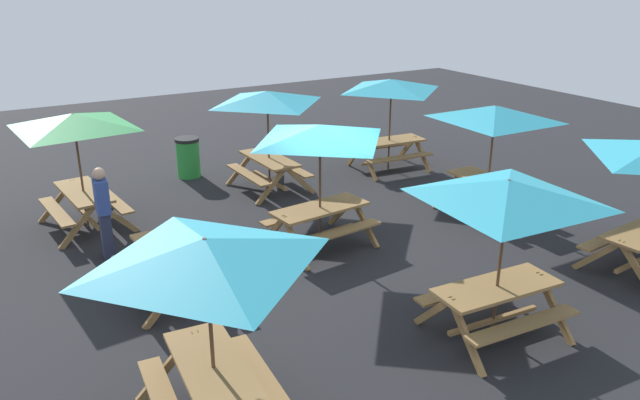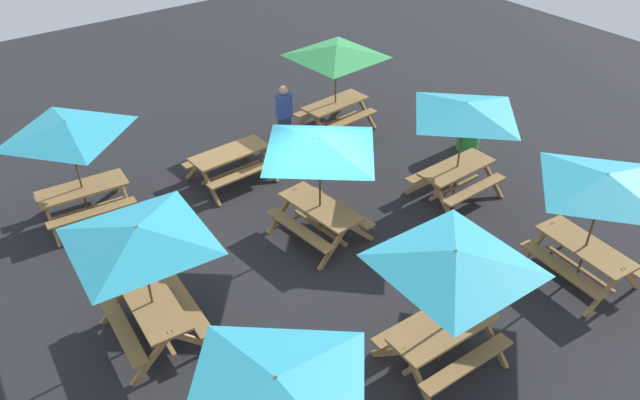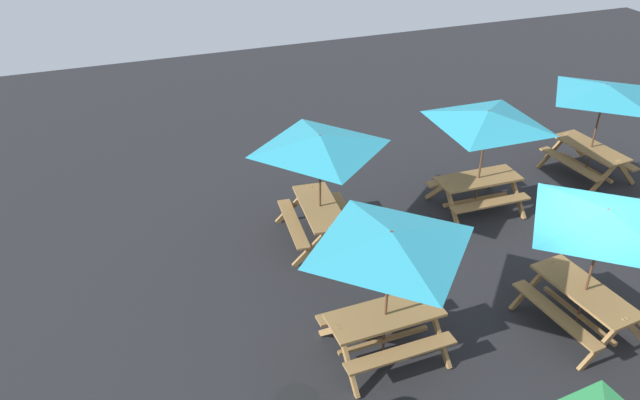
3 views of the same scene
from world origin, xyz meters
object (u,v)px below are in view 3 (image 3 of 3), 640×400
(picnic_table_4, at_px, (604,97))
(picnic_table_0, at_px, (487,125))
(picnic_table_1, at_px, (320,150))
(picnic_table_6, at_px, (390,249))
(picnic_table_2, at_px, (604,226))

(picnic_table_4, bearing_deg, picnic_table_0, 91.08)
(picnic_table_0, bearing_deg, picnic_table_1, 179.59)
(picnic_table_6, bearing_deg, picnic_table_2, -11.56)
(picnic_table_4, xyz_separation_m, picnic_table_6, (-6.97, -3.58, 0.00))
(picnic_table_0, xyz_separation_m, picnic_table_6, (-3.70, -3.21, 0.00))
(picnic_table_1, relative_size, picnic_table_4, 1.00)
(picnic_table_0, xyz_separation_m, picnic_table_1, (-3.56, 0.09, 0.00))
(picnic_table_2, xyz_separation_m, picnic_table_4, (3.67, 4.16, 0.00))
(picnic_table_1, xyz_separation_m, picnic_table_2, (3.16, -3.88, 0.00))
(picnic_table_0, relative_size, picnic_table_6, 1.21)
(picnic_table_0, height_order, picnic_table_2, same)
(picnic_table_1, height_order, picnic_table_2, same)
(picnic_table_2, relative_size, picnic_table_4, 1.00)
(picnic_table_2, xyz_separation_m, picnic_table_6, (-3.30, 0.58, 0.00))
(picnic_table_0, distance_m, picnic_table_1, 3.56)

